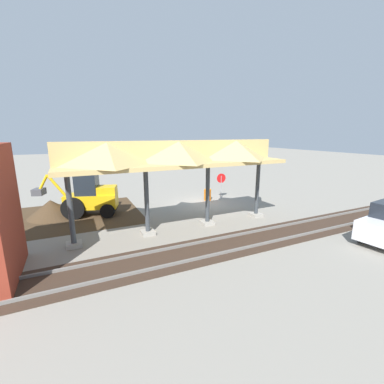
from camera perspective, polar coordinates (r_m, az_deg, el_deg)
name	(u,v)px	position (r m, az deg, el deg)	size (l,w,h in m)	color
ground_plane	(205,203)	(19.79, 2.93, -2.50)	(120.00, 120.00, 0.00)	gray
dirt_work_zone	(73,216)	(18.55, -25.00, -4.79)	(8.41, 7.00, 0.01)	#42301E
platform_canopy	(178,155)	(13.66, -3.07, 8.28)	(11.97, 3.20, 4.90)	#9E998E
rail_tracks	(270,236)	(14.19, 16.93, -9.29)	(60.00, 2.58, 0.15)	slate
stop_sign	(221,181)	(20.85, 6.50, 2.48)	(0.76, 0.12, 2.11)	gray
backhoe	(89,196)	(17.87, -21.93, -0.93)	(5.11, 2.67, 2.82)	#EAB214
dirt_mound	(52,216)	(19.02, -28.65, -4.76)	(5.75, 5.75, 2.19)	#42301E
traffic_barrel	(208,195)	(20.59, 3.47, -0.61)	(0.56, 0.56, 0.90)	orange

